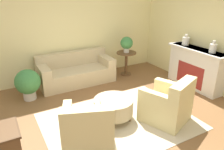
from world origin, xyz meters
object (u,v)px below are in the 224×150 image
Objects in this scene: couch at (76,72)px; potted_plant_on_side_table at (127,43)px; armchair_left at (88,131)px; armchair_right at (168,105)px; ottoman_table at (113,106)px; vase_mantel_near at (186,41)px; vase_mantel_far at (213,48)px; side_table at (126,59)px; potted_plant_floor at (28,83)px.

potted_plant_on_side_table is at bearing -6.58° from couch.
potted_plant_on_side_table reaches higher than armchair_left.
armchair_left is 1.00× the size of armchair_right.
ottoman_table is 1.70× the size of potted_plant_on_side_table.
vase_mantel_near reaches higher than couch.
ottoman_table is at bearing -128.39° from potted_plant_on_side_table.
vase_mantel_near is 0.63× the size of potted_plant_on_side_table.
vase_mantel_far is at bearing -40.22° from couch.
potted_plant_on_side_table reaches higher than side_table.
vase_mantel_near and vase_mantel_far have the same top height.
side_table is (0.61, 2.43, 0.12)m from armchair_right.
ottoman_table is 2.69m from vase_mantel_far.
armchair_right is at bearing -104.07° from side_table.
couch reaches higher than potted_plant_floor.
side_table is 2.40× the size of vase_mantel_near.
potted_plant_floor is (-1.29, 1.67, 0.13)m from ottoman_table.
side_table is at bearing 47.00° from armchair_left.
couch is 2.71× the size of potted_plant_floor.
ottoman_table is 2.11m from potted_plant_floor.
vase_mantel_near is (3.33, 1.27, 0.79)m from armchair_left.
potted_plant_floor is (-2.78, -0.21, -0.06)m from side_table.
vase_mantel_far is (2.55, -0.10, 0.85)m from ottoman_table.
potted_plant_on_side_table reaches higher than couch.
vase_mantel_near reaches higher than armchair_right.
couch is at bearing 89.95° from ottoman_table.
ottoman_table is (0.78, 0.55, -0.07)m from armchair_left.
potted_plant_on_side_table is at bearing 47.00° from armchair_left.
vase_mantel_near reaches higher than potted_plant_floor.
potted_plant_on_side_table is 0.62× the size of potted_plant_floor.
armchair_right is 2.58m from potted_plant_on_side_table.
vase_mantel_far is at bearing 15.05° from armchair_right.
potted_plant_floor is at bearing -175.67° from side_table.
armchair_left reaches higher than potted_plant_floor.
couch is 1.93× the size of armchair_left.
vase_mantel_far is at bearing -90.00° from vase_mantel_near.
potted_plant_on_side_table is (1.49, -0.17, 0.64)m from couch.
armchair_right is at bearing -104.07° from potted_plant_on_side_table.
couch is at bearing 73.37° from armchair_left.
armchair_left is 3.58× the size of vase_mantel_far.
vase_mantel_near is (2.55, 0.72, 0.85)m from ottoman_table.
armchair_right is 1.04m from ottoman_table.
potted_plant_on_side_table is (2.27, 2.43, 0.59)m from armchair_left.
armchair_right is at bearing -164.95° from vase_mantel_far.
couch reaches higher than ottoman_table.
armchair_right reaches higher than potted_plant_floor.
vase_mantel_near is (1.67, 1.27, 0.79)m from armchair_right.
ottoman_table is (-0.00, -2.05, -0.02)m from couch.
potted_plant_floor is at bearing -175.67° from potted_plant_on_side_table.
armchair_left is at bearing -133.00° from side_table.
side_table reaches higher than ottoman_table.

